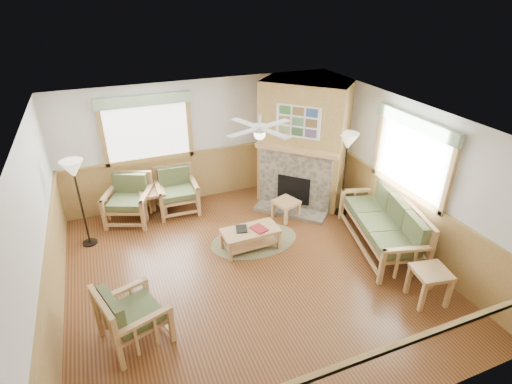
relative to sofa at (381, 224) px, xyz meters
name	(u,v)px	position (x,y,z in m)	size (l,w,h in m)	color
floor	(250,272)	(-2.55, 0.19, -0.50)	(6.00, 6.00, 0.01)	brown
ceiling	(248,122)	(-2.55, 0.19, 2.21)	(6.00, 6.00, 0.01)	white
wall_back	(200,142)	(-2.55, 3.19, 0.86)	(6.00, 0.02, 2.70)	silver
wall_front	(360,348)	(-2.55, -2.81, 0.86)	(6.00, 0.02, 2.70)	silver
wall_left	(39,246)	(-5.55, 0.19, 0.86)	(0.02, 6.00, 2.70)	silver
wall_right	(402,174)	(0.45, 0.19, 0.86)	(0.02, 6.00, 2.70)	silver
wainscot	(249,246)	(-2.55, 0.19, 0.06)	(6.00, 6.00, 1.10)	#9E7B41
fireplace	(303,144)	(-0.50, 2.24, 0.86)	(2.20, 2.20, 2.70)	#9E7B41
window_back	(142,93)	(-3.65, 3.15, 2.04)	(1.90, 0.16, 1.50)	white
window_right	(421,115)	(0.41, -0.01, 2.04)	(0.16, 1.90, 1.50)	white
ceiling_fan	(260,117)	(-2.25, 0.49, 2.17)	(1.24, 1.24, 0.36)	white
sofa	(381,224)	(0.00, 0.00, 0.00)	(0.88, 2.15, 0.99)	tan
armchair_back_left	(128,200)	(-4.26, 2.70, -0.01)	(0.86, 0.86, 0.96)	tan
armchair_back_right	(177,191)	(-3.25, 2.74, -0.02)	(0.84, 0.84, 0.94)	tan
armchair_left	(133,314)	(-4.55, -0.57, -0.04)	(0.81, 0.81, 0.90)	tan
coffee_table	(250,239)	(-2.29, 0.82, -0.28)	(1.05, 0.53, 0.42)	tan
end_table_chairs	(153,203)	(-3.77, 2.74, -0.21)	(0.51, 0.49, 0.58)	tan
end_table_sofa	(428,285)	(-0.21, -1.49, -0.20)	(0.52, 0.50, 0.58)	tan
footstool	(286,209)	(-1.19, 1.59, -0.29)	(0.46, 0.46, 0.40)	tan
braided_rug	(254,240)	(-2.13, 1.03, -0.49)	(1.72, 1.72, 0.01)	brown
floor_lamp_left	(81,204)	(-5.10, 2.13, 0.38)	(0.40, 0.40, 1.74)	black
floor_lamp_right	(344,175)	(0.00, 1.32, 0.42)	(0.42, 0.42, 1.83)	black
book_red	(259,228)	(-2.14, 0.77, -0.04)	(0.22, 0.30, 0.03)	maroon
book_dark	(241,228)	(-2.44, 0.89, -0.05)	(0.20, 0.27, 0.03)	black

